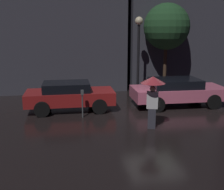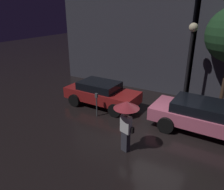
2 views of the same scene
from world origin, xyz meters
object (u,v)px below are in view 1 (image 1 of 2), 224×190
Objects in this scene: parked_car_red at (69,95)px; street_lamp_near at (139,41)px; pedestrian_with_umbrella at (153,89)px; parked_car_pink at (177,91)px; parking_meter at (82,100)px.

street_lamp_near is at bearing 31.68° from parked_car_red.
pedestrian_with_umbrella is 0.46× the size of street_lamp_near.
parked_car_pink is 3.79× the size of parking_meter.
street_lamp_near is (3.40, 3.50, 2.32)m from parking_meter.
parking_meter is 0.28× the size of street_lamp_near.
street_lamp_near reaches higher than pedestrian_with_umbrella.
parked_car_red is 4.32m from pedestrian_with_umbrella.
parked_car_pink is at bearing -110.24° from pedestrian_with_umbrella.
parked_car_pink is 2.27× the size of pedestrian_with_umbrella.
parked_car_red is 0.89× the size of parked_car_pink.
parking_meter is at bearing -66.38° from parked_car_red.
parked_car_red is at bearing -179.48° from parked_car_pink.
parked_car_pink is 1.05× the size of street_lamp_near.
parking_meter is at bearing -165.04° from parked_car_pink.
parked_car_red is at bearing -149.75° from street_lamp_near.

